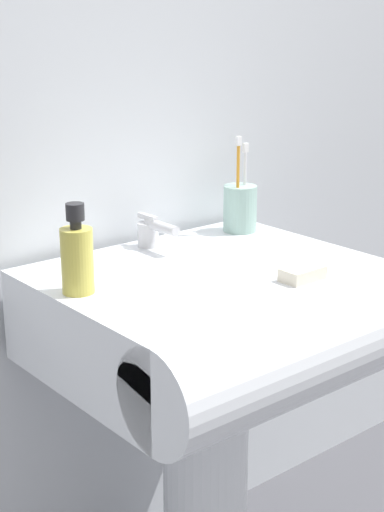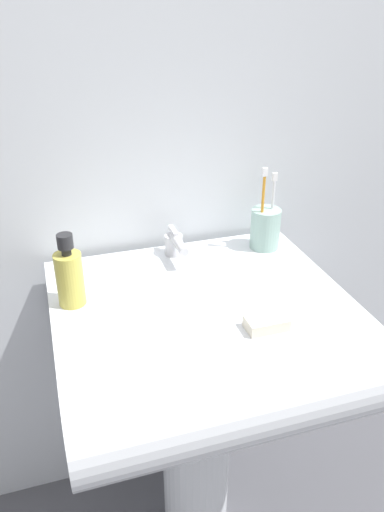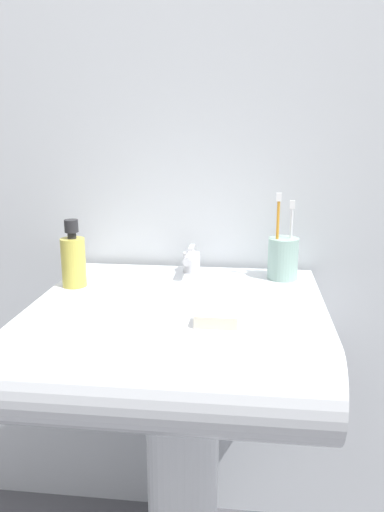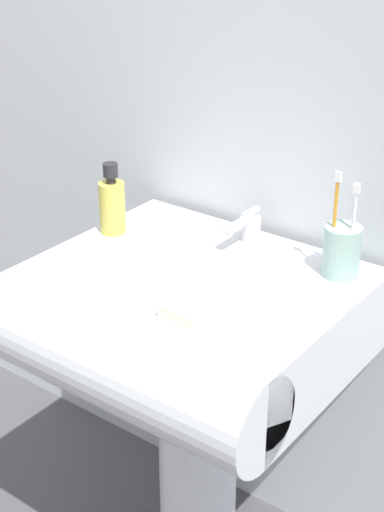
# 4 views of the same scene
# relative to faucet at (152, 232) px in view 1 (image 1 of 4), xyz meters

# --- Properties ---
(wall_back) EXTENTS (5.00, 0.05, 2.40)m
(wall_back) POSITION_rel_faucet_xyz_m (-0.00, 0.11, 0.38)
(wall_back) COLOR silver
(wall_back) RESTS_ON ground
(sink_pedestal) EXTENTS (0.18, 0.18, 0.61)m
(sink_pedestal) POSITION_rel_faucet_xyz_m (-0.00, -0.17, -0.52)
(sink_pedestal) COLOR white
(sink_pedestal) RESTS_ON ground
(sink_basin) EXTENTS (0.62, 0.56, 0.18)m
(sink_basin) POSITION_rel_faucet_xyz_m (-0.00, -0.24, -0.12)
(sink_basin) COLOR white
(sink_basin) RESTS_ON sink_pedestal
(faucet) EXTENTS (0.04, 0.12, 0.07)m
(faucet) POSITION_rel_faucet_xyz_m (0.00, 0.00, 0.00)
(faucet) COLOR silver
(faucet) RESTS_ON sink_basin
(toothbrush_cup) EXTENTS (0.07, 0.07, 0.21)m
(toothbrush_cup) POSITION_rel_faucet_xyz_m (0.23, -0.02, 0.02)
(toothbrush_cup) COLOR #99BFB2
(toothbrush_cup) RESTS_ON sink_basin
(soap_bottle) EXTENTS (0.06, 0.06, 0.16)m
(soap_bottle) POSITION_rel_faucet_xyz_m (-0.26, -0.14, 0.03)
(soap_bottle) COLOR gold
(soap_bottle) RESTS_ON sink_basin
(bar_soap) EXTENTS (0.08, 0.05, 0.02)m
(bar_soap) POSITION_rel_faucet_xyz_m (0.09, -0.34, -0.02)
(bar_soap) COLOR silver
(bar_soap) RESTS_ON sink_basin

